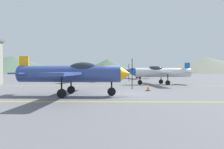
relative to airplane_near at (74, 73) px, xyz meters
name	(u,v)px	position (x,y,z in m)	size (l,w,h in m)	color
ground_plane	(122,94)	(3.47, 0.85, -1.59)	(400.00, 400.00, 0.00)	slate
apron_line_near	(125,102)	(3.47, -2.66, -1.58)	(80.00, 0.16, 0.01)	yellow
apron_line_far	(120,86)	(3.47, 8.57, -1.58)	(80.00, 0.16, 0.01)	yellow
airplane_near	(74,73)	(0.00, 0.00, 0.00)	(8.14, 9.39, 2.82)	#33478C
airplane_mid	(160,72)	(8.78, 10.78, 0.00)	(8.21, 9.43, 2.82)	silver
airplane_far	(80,72)	(-2.67, 17.02, 0.00)	(8.22, 9.43, 2.82)	white
airplane_back	(136,72)	(7.76, 28.58, 0.00)	(8.22, 9.43, 2.82)	#33478C
traffic_cone_side	(148,88)	(5.84, 3.22, -1.30)	(0.36, 0.36, 0.59)	black
hill_left	(13,65)	(-65.61, 111.00, 4.27)	(73.47, 73.47, 11.72)	#4C6651
hill_centerleft	(107,66)	(-2.96, 147.73, 4.30)	(51.75, 51.75, 11.77)	#4C6651
hill_centerright	(206,65)	(69.05, 120.72, 4.18)	(79.16, 79.16, 11.53)	slate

